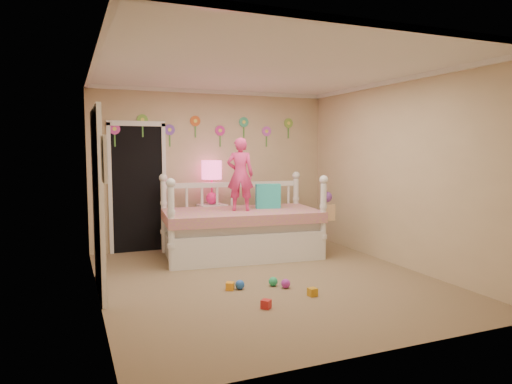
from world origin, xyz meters
name	(u,v)px	position (x,y,z in m)	size (l,w,h in m)	color
floor	(267,280)	(0.00, 0.00, 0.00)	(4.00, 4.50, 0.01)	#7F684C
ceiling	(267,69)	(0.00, 0.00, 2.60)	(4.00, 4.50, 0.01)	white
back_wall	(213,169)	(0.00, 2.25, 1.30)	(4.00, 0.01, 2.60)	tan
left_wall	(95,181)	(-2.00, 0.00, 1.30)	(0.01, 4.50, 2.60)	tan
right_wall	(398,173)	(2.00, 0.00, 1.30)	(0.01, 4.50, 2.60)	tan
crown_molding	(267,71)	(0.00, 0.00, 2.57)	(4.00, 4.50, 0.06)	white
daybed	(241,215)	(0.15, 1.33, 0.64)	(2.35, 1.26, 1.28)	white
pillow_turquoise	(268,196)	(0.62, 1.36, 0.90)	(0.38, 0.13, 0.38)	#26C1C1
pillow_lime	(268,196)	(0.67, 1.47, 0.89)	(0.38, 0.14, 0.36)	#7FC53C
child	(240,174)	(0.12, 1.27, 1.26)	(0.40, 0.26, 1.09)	#F3377F
nightstand	(212,226)	(-0.09, 2.05, 0.36)	(0.44, 0.33, 0.73)	white
table_lamp	(212,175)	(-0.09, 2.05, 1.20)	(0.33, 0.33, 0.72)	#F52076
closet_doorway	(138,187)	(-1.25, 2.23, 1.03)	(0.90, 0.04, 2.07)	black
flower_decals	(208,130)	(-0.09, 2.24, 1.94)	(3.40, 0.02, 0.50)	#B2668C
mirror_closet	(98,201)	(-1.96, 0.30, 1.05)	(0.07, 1.30, 2.10)	white
wall_picture	(104,159)	(-1.97, -0.90, 1.55)	(0.05, 0.34, 0.42)	white
hanging_bag	(327,207)	(1.27, 0.67, 0.78)	(0.20, 0.16, 0.36)	beige
toy_scatter	(270,287)	(-0.17, -0.48, 0.06)	(0.80, 1.30, 0.11)	#996666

